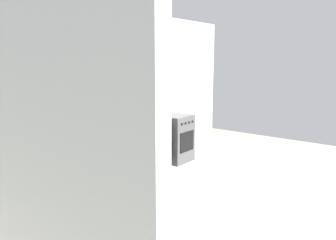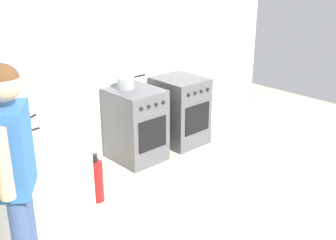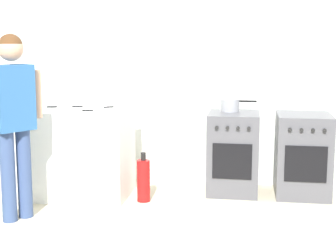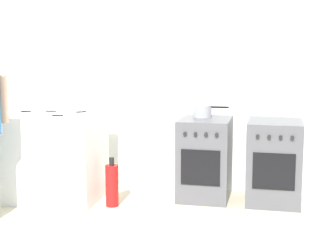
# 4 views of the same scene
# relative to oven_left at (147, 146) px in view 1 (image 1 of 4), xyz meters

# --- Properties ---
(ground_plane) EXTENTS (8.00, 8.00, 0.00)m
(ground_plane) POSITION_rel_oven_left_xyz_m (-0.35, -1.58, -0.43)
(ground_plane) COLOR beige
(back_wall) EXTENTS (6.00, 0.10, 2.60)m
(back_wall) POSITION_rel_oven_left_xyz_m (-0.35, 0.37, 0.87)
(back_wall) COLOR silver
(back_wall) RESTS_ON ground
(counter_unit) EXTENTS (1.30, 0.70, 0.90)m
(counter_unit) POSITION_rel_oven_left_xyz_m (-1.70, -0.38, 0.02)
(counter_unit) COLOR white
(counter_unit) RESTS_ON ground
(oven_left) EXTENTS (0.53, 0.62, 0.85)m
(oven_left) POSITION_rel_oven_left_xyz_m (0.00, 0.00, 0.00)
(oven_left) COLOR #4C4C51
(oven_left) RESTS_ON ground
(oven_right) EXTENTS (0.54, 0.62, 0.85)m
(oven_right) POSITION_rel_oven_left_xyz_m (0.72, 0.00, 0.00)
(oven_right) COLOR #4C4C51
(oven_right) RESTS_ON ground
(pot) EXTENTS (0.38, 0.20, 0.13)m
(pot) POSITION_rel_oven_left_xyz_m (-0.04, 0.10, 0.49)
(pot) COLOR gray
(pot) RESTS_ON oven_left
(knife_chef) EXTENTS (0.28, 0.19, 0.01)m
(knife_chef) POSITION_rel_oven_left_xyz_m (-1.38, -0.22, 0.48)
(knife_chef) COLOR silver
(knife_chef) RESTS_ON counter_unit
(knife_utility) EXTENTS (0.25, 0.09, 0.01)m
(knife_utility) POSITION_rel_oven_left_xyz_m (-1.84, -0.23, 0.48)
(knife_utility) COLOR silver
(knife_utility) RESTS_ON counter_unit
(knife_bread) EXTENTS (0.35, 0.05, 0.01)m
(knife_bread) POSITION_rel_oven_left_xyz_m (-1.54, -0.48, 0.48)
(knife_bread) COLOR silver
(knife_bread) RESTS_ON counter_unit
(knife_paring) EXTENTS (0.21, 0.05, 0.01)m
(knife_paring) POSITION_rel_oven_left_xyz_m (-1.67, -0.19, 0.48)
(knife_paring) COLOR silver
(knife_paring) RESTS_ON counter_unit
(person) EXTENTS (0.36, 0.48, 1.66)m
(person) POSITION_rel_oven_left_xyz_m (-1.89, -1.16, 0.57)
(person) COLOR #384C7A
(person) RESTS_ON ground
(fire_extinguisher) EXTENTS (0.13, 0.13, 0.50)m
(fire_extinguisher) POSITION_rel_oven_left_xyz_m (-0.87, -0.48, -0.21)
(fire_extinguisher) COLOR red
(fire_extinguisher) RESTS_ON ground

